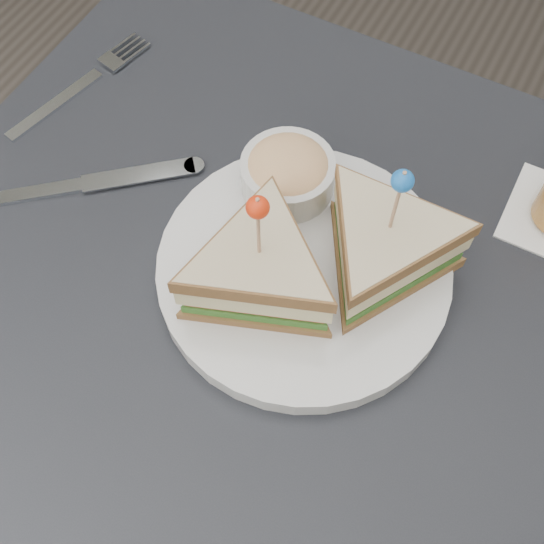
# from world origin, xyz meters

# --- Properties ---
(ground_plane) EXTENTS (3.50, 3.50, 0.00)m
(ground_plane) POSITION_xyz_m (0.00, 0.00, 0.00)
(ground_plane) COLOR #3F3833
(table) EXTENTS (0.80, 0.80, 0.75)m
(table) POSITION_xyz_m (0.00, 0.00, 0.67)
(table) COLOR black
(table) RESTS_ON ground
(plate_meal) EXTENTS (0.36, 0.35, 0.18)m
(plate_meal) POSITION_xyz_m (0.04, 0.05, 0.80)
(plate_meal) COLOR silver
(plate_meal) RESTS_ON table
(cutlery_fork) EXTENTS (0.07, 0.21, 0.01)m
(cutlery_fork) POSITION_xyz_m (-0.33, 0.16, 0.75)
(cutlery_fork) COLOR silver
(cutlery_fork) RESTS_ON table
(cutlery_knife) EXTENTS (0.19, 0.16, 0.01)m
(cutlery_knife) POSITION_xyz_m (-0.23, 0.04, 0.75)
(cutlery_knife) COLOR #B7BEC3
(cutlery_knife) RESTS_ON table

